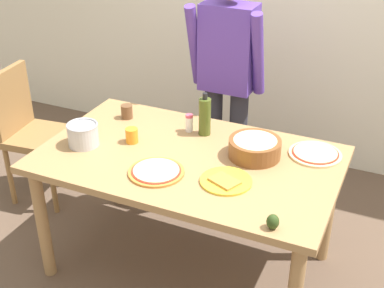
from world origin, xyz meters
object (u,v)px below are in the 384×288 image
Objects in this scene: plate_with_slice at (226,181)px; salt_shaker at (189,123)px; dining_table at (188,171)px; steel_pot at (83,134)px; pizza_raw_on_board at (315,154)px; popcorn_bowl at (255,146)px; chair_wooden_left at (29,127)px; pizza_cooked_on_tray at (156,171)px; person_cook at (227,76)px; olive_oil_bottle at (205,116)px; cup_small_brown at (127,112)px; cup_orange at (132,135)px; avocado at (273,222)px.

plate_with_slice is 0.58m from salt_shaker.
dining_table is at bearing 150.41° from plate_with_slice.
pizza_raw_on_board is at bearing 19.16° from steel_pot.
popcorn_bowl is at bearing -153.31° from pizza_raw_on_board.
plate_with_slice is (-0.34, -0.45, -0.00)m from pizza_raw_on_board.
chair_wooden_left is 1.67m from popcorn_bowl.
person_cook is at bearing 89.69° from pizza_cooked_on_tray.
popcorn_bowl is at bearing -20.40° from olive_oil_bottle.
plate_with_slice is 0.93× the size of popcorn_bowl.
popcorn_bowl reaches higher than salt_shaker.
person_cook is at bearing 84.67° from salt_shaker.
plate_with_slice is at bearing -14.41° from chair_wooden_left.
cup_small_brown reaches higher than dining_table.
pizza_raw_on_board is 0.33m from popcorn_bowl.
dining_table is 18.82× the size of cup_orange.
dining_table is at bearing -85.57° from olive_oil_bottle.
cup_orange reaches higher than avocado.
cup_small_brown is at bearing 179.65° from salt_shaker.
chair_wooden_left reaches higher than popcorn_bowl.
person_cook is 0.74m from popcorn_bowl.
salt_shaker reaches higher than avocado.
olive_oil_bottle reaches higher than avocado.
pizza_cooked_on_tray is 0.52m from steel_pot.
popcorn_bowl is 0.37m from olive_oil_bottle.
popcorn_bowl is 1.61× the size of steel_pot.
person_cook reaches higher than popcorn_bowl.
plate_with_slice is at bearing 140.86° from avocado.
popcorn_bowl is 3.29× the size of cup_orange.
steel_pot reaches higher than cup_small_brown.
chair_wooden_left is at bearing 165.59° from plate_with_slice.
chair_wooden_left is 3.65× the size of plate_with_slice.
pizza_raw_on_board is at bearing 16.08° from cup_orange.
avocado is (-0.03, -0.71, 0.03)m from pizza_raw_on_board.
olive_oil_bottle reaches higher than steel_pot.
steel_pot is at bearing -160.84° from pizza_raw_on_board.
popcorn_bowl is at bearing 115.60° from avocado.
dining_table is 0.39m from popcorn_bowl.
plate_with_slice is at bearing -47.37° from salt_shaker.
pizza_raw_on_board is (1.94, 0.04, 0.23)m from chair_wooden_left.
person_cook is (-0.07, 0.76, 0.27)m from dining_table.
olive_oil_bottle is 3.66× the size of avocado.
steel_pot is (-0.86, 0.03, 0.06)m from plate_with_slice.
steel_pot reaches higher than plate_with_slice.
cup_small_brown is at bearing 83.60° from steel_pot.
plate_with_slice is 0.53m from olive_oil_bottle.
cup_orange is at bearing -142.02° from olive_oil_bottle.
steel_pot is 0.61m from salt_shaker.
olive_oil_bottle is at bearing 0.10° from cup_small_brown.
person_cook is 23.14× the size of avocado.
cup_orange is (0.23, 0.14, -0.02)m from steel_pot.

